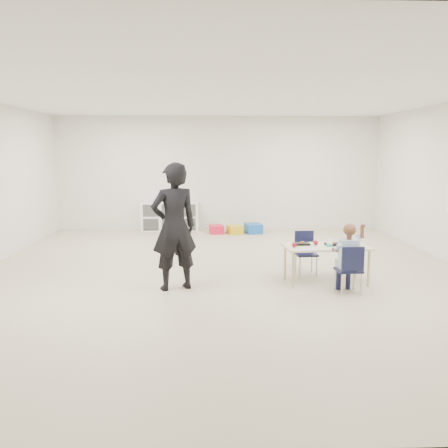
{
  "coord_description": "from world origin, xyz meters",
  "views": [
    {
      "loc": [
        -0.26,
        -7.33,
        1.95
      ],
      "look_at": [
        -0.02,
        -0.22,
        0.85
      ],
      "focal_mm": 38.0,
      "sensor_mm": 36.0,
      "label": 1
    }
  ],
  "objects_px": {
    "table": "(326,264)",
    "child": "(349,255)",
    "chair_near": "(348,269)",
    "adult": "(174,227)",
    "cubby_shelf": "(170,217)"
  },
  "relations": [
    {
      "from": "chair_near",
      "to": "cubby_shelf",
      "type": "height_order",
      "value": "cubby_shelf"
    },
    {
      "from": "cubby_shelf",
      "to": "child",
      "type": "bearing_deg",
      "value": -61.68
    },
    {
      "from": "table",
      "to": "child",
      "type": "bearing_deg",
      "value": -74.18
    },
    {
      "from": "child",
      "to": "cubby_shelf",
      "type": "xyz_separation_m",
      "value": [
        -2.87,
        5.33,
        -0.19
      ]
    },
    {
      "from": "table",
      "to": "adult",
      "type": "bearing_deg",
      "value": -177.96
    },
    {
      "from": "table",
      "to": "cubby_shelf",
      "type": "relative_size",
      "value": 0.91
    },
    {
      "from": "table",
      "to": "cubby_shelf",
      "type": "bearing_deg",
      "value": 115.21
    },
    {
      "from": "chair_near",
      "to": "cubby_shelf",
      "type": "distance_m",
      "value": 6.05
    },
    {
      "from": "chair_near",
      "to": "table",
      "type": "bearing_deg",
      "value": 105.82
    },
    {
      "from": "chair_near",
      "to": "adult",
      "type": "xyz_separation_m",
      "value": [
        -2.41,
        0.28,
        0.56
      ]
    },
    {
      "from": "table",
      "to": "adult",
      "type": "height_order",
      "value": "adult"
    },
    {
      "from": "chair_near",
      "to": "cubby_shelf",
      "type": "relative_size",
      "value": 0.49
    },
    {
      "from": "table",
      "to": "child",
      "type": "relative_size",
      "value": 1.19
    },
    {
      "from": "adult",
      "to": "cubby_shelf",
      "type": "bearing_deg",
      "value": -106.37
    },
    {
      "from": "table",
      "to": "chair_near",
      "type": "relative_size",
      "value": 1.88
    }
  ]
}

